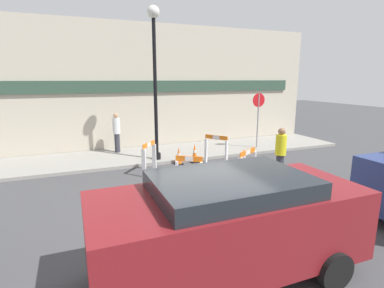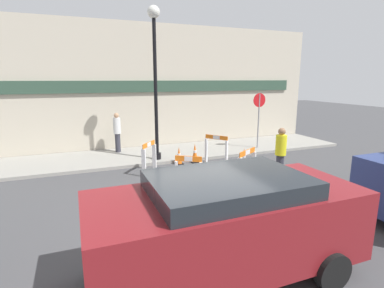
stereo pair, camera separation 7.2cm
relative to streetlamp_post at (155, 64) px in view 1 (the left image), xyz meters
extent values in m
plane|color=#424244|center=(-0.36, -4.95, -3.63)|extent=(60.00, 60.00, 0.00)
cube|color=gray|center=(-0.36, 0.98, -3.58)|extent=(18.00, 2.87, 0.12)
cube|color=#BCB29E|center=(-0.36, 2.50, -0.88)|extent=(18.00, 0.12, 5.50)
cube|color=#2D4738|center=(-0.36, 2.39, -0.83)|extent=(16.20, 0.10, 0.50)
cylinder|color=black|center=(0.00, 0.00, -3.40)|extent=(0.29, 0.29, 0.24)
cylinder|color=black|center=(0.00, 0.00, -0.97)|extent=(0.13, 0.13, 5.10)
sphere|color=silver|center=(0.00, 0.00, 1.76)|extent=(0.44, 0.44, 0.44)
cylinder|color=gray|center=(4.67, 0.25, -2.33)|extent=(0.06, 0.06, 2.38)
cylinder|color=red|center=(4.67, 0.25, -1.41)|extent=(0.60, 0.02, 0.60)
cube|color=white|center=(2.21, -1.46, -3.16)|extent=(0.14, 0.13, 0.95)
cube|color=white|center=(1.70, -0.78, -3.16)|extent=(0.14, 0.13, 0.95)
cube|color=orange|center=(1.96, -1.12, -2.61)|extent=(0.56, 0.74, 0.15)
cube|color=white|center=(1.96, -1.12, -2.61)|extent=(0.19, 0.24, 0.14)
cube|color=white|center=(-0.36, -0.98, -3.17)|extent=(0.14, 0.13, 0.93)
cube|color=white|center=(-0.87, -1.58, -3.17)|extent=(0.14, 0.13, 0.93)
cube|color=orange|center=(-0.62, -1.28, -2.63)|extent=(0.56, 0.66, 0.15)
cube|color=white|center=(-0.62, -1.28, -2.63)|extent=(0.19, 0.21, 0.14)
cube|color=white|center=(-0.40, -3.50, -3.14)|extent=(0.12, 0.14, 0.99)
cube|color=white|center=(0.15, -3.87, -3.14)|extent=(0.12, 0.14, 0.99)
cube|color=orange|center=(-0.12, -3.68, -2.57)|extent=(0.62, 0.42, 0.15)
cube|color=white|center=(-0.12, -3.68, -2.57)|extent=(0.20, 0.14, 0.13)
cube|color=white|center=(1.37, -3.81, -3.15)|extent=(0.12, 0.14, 0.98)
cube|color=white|center=(2.10, -3.37, -3.15)|extent=(0.12, 0.14, 0.98)
cube|color=orange|center=(1.74, -3.59, -2.58)|extent=(0.80, 0.49, 0.15)
cube|color=white|center=(1.74, -3.59, -2.58)|extent=(0.25, 0.17, 0.14)
cube|color=black|center=(-0.65, -2.87, -3.61)|extent=(0.30, 0.30, 0.04)
cone|color=orange|center=(-0.65, -2.87, -3.34)|extent=(0.22, 0.22, 0.50)
cylinder|color=white|center=(-0.65, -2.87, -3.32)|extent=(0.13, 0.13, 0.07)
cube|color=black|center=(1.32, -0.57, -3.61)|extent=(0.30, 0.30, 0.04)
cone|color=orange|center=(1.32, -0.57, -3.24)|extent=(0.23, 0.22, 0.70)
cylinder|color=white|center=(1.32, -0.57, -3.21)|extent=(0.13, 0.13, 0.10)
cube|color=black|center=(0.66, -0.63, -3.61)|extent=(0.30, 0.30, 0.04)
cone|color=orange|center=(0.66, -0.63, -3.29)|extent=(0.23, 0.22, 0.62)
cylinder|color=white|center=(0.66, -0.63, -3.25)|extent=(0.13, 0.13, 0.09)
cube|color=black|center=(2.65, -1.93, -3.61)|extent=(0.30, 0.30, 0.04)
cone|color=orange|center=(2.65, -1.93, -3.25)|extent=(0.22, 0.22, 0.69)
cylinder|color=white|center=(2.65, -1.93, -3.21)|extent=(0.13, 0.13, 0.10)
cube|color=black|center=(0.59, -3.66, -3.61)|extent=(0.30, 0.30, 0.04)
cone|color=orange|center=(0.59, -3.66, -3.27)|extent=(0.22, 0.23, 0.65)
cylinder|color=white|center=(0.59, -3.66, -3.24)|extent=(0.13, 0.13, 0.09)
cylinder|color=#33333D|center=(3.14, -3.30, -3.25)|extent=(0.32, 0.32, 0.77)
cylinder|color=yellow|center=(3.14, -3.30, -2.55)|extent=(0.45, 0.45, 0.64)
sphere|color=#8E6647|center=(3.14, -3.30, -2.11)|extent=(0.30, 0.30, 0.23)
cylinder|color=#33333D|center=(-1.24, 1.70, -3.12)|extent=(0.30, 0.30, 0.79)
cylinder|color=silver|center=(-1.24, 1.70, -2.40)|extent=(0.41, 0.41, 0.66)
sphere|color=tan|center=(-1.24, 1.70, -1.97)|extent=(0.28, 0.28, 0.20)
cube|color=maroon|center=(-0.74, -7.00, -2.77)|extent=(4.27, 1.78, 1.13)
cube|color=#1E2328|center=(-0.74, -7.00, -2.20)|extent=(2.35, 1.64, 0.52)
cylinder|color=black|center=(0.58, -6.11, -3.33)|extent=(0.60, 0.18, 0.60)
cylinder|color=black|center=(0.58, -7.89, -3.33)|extent=(0.60, 0.18, 0.60)
cylinder|color=black|center=(-2.07, -6.11, -3.33)|extent=(0.60, 0.18, 0.60)
cylinder|color=black|center=(3.61, -6.15, -3.33)|extent=(0.60, 0.18, 0.60)
camera|label=1|loc=(-2.90, -10.78, -0.51)|focal=28.00mm
camera|label=2|loc=(-2.84, -10.81, -0.51)|focal=28.00mm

